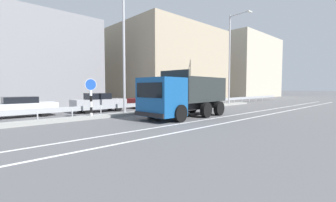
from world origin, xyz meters
The scene contains 16 objects.
ground_plane centered at (0.00, 0.00, 0.00)m, with size 320.00×320.00×0.00m, color #565659.
lane_strip_0 centered at (-0.11, -2.59, 0.00)m, with size 54.14×0.16×0.01m, color silver.
lane_strip_1 centered at (-0.11, -4.20, 0.00)m, with size 54.14×0.16×0.01m, color silver.
median_island centered at (0.00, 2.96, 0.09)m, with size 29.78×1.10×0.18m, color gray.
median_guardrail centered at (0.00, 3.96, 0.57)m, with size 54.14×0.09×0.78m.
dump_truck centered at (-1.13, -0.86, 1.31)m, with size 7.10×3.13×3.19m.
median_road_sign centered at (-5.29, 2.96, 1.41)m, with size 0.78×0.16×2.64m.
street_lamp_1 centered at (-2.65, 2.89, 5.07)m, with size 0.71×2.64×9.08m.
street_lamp_2 centered at (11.79, 2.93, 5.80)m, with size 0.71×2.69×10.49m.
parked_car_2 centered at (-8.69, 7.04, 0.73)m, with size 4.86×1.86×1.43m.
parked_car_3 centered at (-2.96, 6.58, 0.80)m, with size 4.43×1.90×1.59m.
parked_car_4 centered at (2.97, 6.98, 0.71)m, with size 4.87×2.08×1.36m.
parked_car_5 centered at (8.91, 6.69, 0.77)m, with size 4.28×2.13×1.54m.
background_building_1 centered at (12.53, 15.98, 5.47)m, with size 15.68×15.45×10.94m, color tan.
background_building_2 centered at (35.24, 15.60, 6.51)m, with size 16.91×13.67×13.01m, color #B7AD99.
church_tower centered at (5.87, 29.46, 5.68)m, with size 3.60×3.60×12.53m.
Camera 1 is at (-11.73, -11.32, 2.05)m, focal length 24.00 mm.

